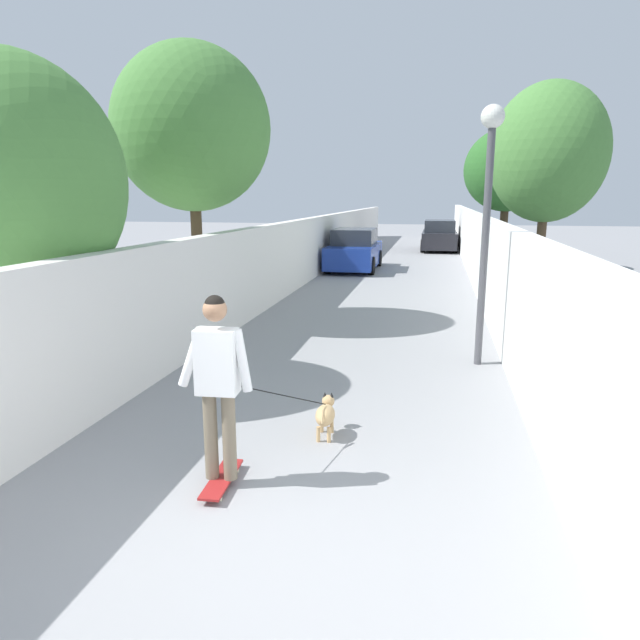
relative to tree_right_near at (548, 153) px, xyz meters
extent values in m
plane|color=gray|center=(1.00, 4.27, -3.86)|extent=(80.00, 80.00, 0.00)
cube|color=silver|center=(-1.00, 7.00, -2.84)|extent=(48.00, 0.30, 2.02)
cube|color=white|center=(-1.00, 1.54, -2.77)|extent=(48.00, 0.30, 2.17)
cylinder|color=brown|center=(0.00, 0.00, -2.39)|extent=(0.25, 0.25, 2.94)
ellipsoid|color=#4C843D|center=(0.00, 0.00, 0.01)|extent=(3.11, 3.11, 3.69)
cylinder|color=#473523|center=(-10.00, 8.37, -2.85)|extent=(0.27, 0.27, 2.02)
ellipsoid|color=#4C843D|center=(-10.00, 8.37, -0.95)|extent=(2.97, 2.97, 3.32)
cylinder|color=#473523|center=(6.00, 0.36, -2.48)|extent=(0.30, 0.30, 2.74)
ellipsoid|color=#2D6628|center=(6.00, 0.36, -0.16)|extent=(3.18, 3.18, 3.07)
cylinder|color=#473523|center=(-5.50, 7.77, -2.30)|extent=(0.23, 0.23, 3.11)
ellipsoid|color=#4C843D|center=(-5.50, 7.77, 0.20)|extent=(3.17, 3.17, 3.29)
cylinder|color=#4C4C51|center=(-7.32, 2.09, -1.98)|extent=(0.12, 0.12, 3.75)
sphere|color=silver|center=(-7.32, 2.09, 0.05)|extent=(0.36, 0.36, 0.36)
cube|color=maroon|center=(-11.98, 4.77, -3.78)|extent=(0.81, 0.25, 0.02)
cylinder|color=beige|center=(-11.70, 4.85, -3.83)|extent=(0.06, 0.03, 0.06)
cylinder|color=beige|center=(-11.69, 4.71, -3.83)|extent=(0.06, 0.03, 0.06)
cylinder|color=beige|center=(-12.26, 4.82, -3.83)|extent=(0.06, 0.03, 0.06)
cylinder|color=beige|center=(-12.25, 4.68, -3.83)|extent=(0.06, 0.03, 0.06)
cylinder|color=#726651|center=(-11.98, 4.86, -3.34)|extent=(0.14, 0.14, 0.85)
cylinder|color=#726651|center=(-11.97, 4.68, -3.34)|extent=(0.14, 0.14, 0.85)
cube|color=white|center=(-11.98, 4.77, -2.61)|extent=(0.24, 0.39, 0.61)
cylinder|color=white|center=(-11.99, 5.01, -2.58)|extent=(0.11, 0.29, 0.58)
cylinder|color=white|center=(-11.96, 4.53, -2.60)|extent=(0.10, 0.18, 0.59)
sphere|color=#9E7051|center=(-11.98, 4.77, -2.13)|extent=(0.22, 0.22, 0.22)
sphere|color=black|center=(-11.98, 4.77, -2.09)|extent=(0.19, 0.19, 0.19)
ellipsoid|color=tan|center=(-10.68, 4.01, -3.59)|extent=(0.44, 0.25, 0.22)
sphere|color=tan|center=(-10.41, 4.03, -3.52)|extent=(0.15, 0.15, 0.15)
cone|color=black|center=(-10.41, 4.07, -3.44)|extent=(0.05, 0.05, 0.06)
cone|color=black|center=(-10.41, 3.99, -3.44)|extent=(0.05, 0.05, 0.06)
cylinder|color=tan|center=(-10.55, 4.08, -3.77)|extent=(0.04, 0.04, 0.18)
cylinder|color=tan|center=(-10.54, 3.96, -3.77)|extent=(0.04, 0.04, 0.18)
cylinder|color=tan|center=(-10.82, 4.06, -3.77)|extent=(0.04, 0.04, 0.18)
cylinder|color=tan|center=(-10.81, 3.94, -3.77)|extent=(0.04, 0.04, 0.18)
cylinder|color=tan|center=(-10.95, 3.99, -3.51)|extent=(0.14, 0.04, 0.13)
cylinder|color=black|center=(-11.33, 4.39, -3.13)|extent=(1.31, 0.77, 0.66)
cube|color=navy|center=(4.48, 5.85, -3.30)|extent=(4.06, 1.70, 0.80)
cube|color=#262B33|center=(4.48, 5.85, -2.62)|extent=(2.11, 1.50, 0.60)
cylinder|color=black|center=(5.74, 6.64, -3.54)|extent=(0.64, 0.22, 0.64)
cylinder|color=black|center=(5.74, 5.06, -3.54)|extent=(0.64, 0.22, 0.64)
cylinder|color=black|center=(3.22, 6.64, -3.54)|extent=(0.64, 0.22, 0.64)
cylinder|color=black|center=(3.22, 5.06, -3.54)|extent=(0.64, 0.22, 0.64)
cube|color=black|center=(13.14, 2.69, -3.30)|extent=(4.13, 1.70, 0.80)
cube|color=#262B33|center=(13.14, 2.69, -2.62)|extent=(2.15, 1.50, 0.60)
cylinder|color=black|center=(14.42, 3.48, -3.54)|extent=(0.64, 0.22, 0.64)
cylinder|color=black|center=(14.42, 1.90, -3.54)|extent=(0.64, 0.22, 0.64)
cylinder|color=black|center=(11.85, 3.48, -3.54)|extent=(0.64, 0.22, 0.64)
cylinder|color=black|center=(11.85, 1.90, -3.54)|extent=(0.64, 0.22, 0.64)
camera|label=1|loc=(-16.63, 2.85, -1.14)|focal=31.60mm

